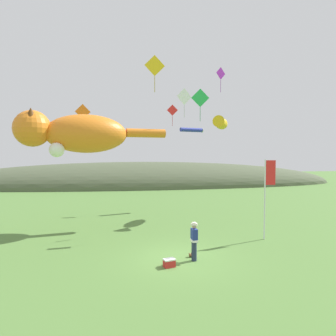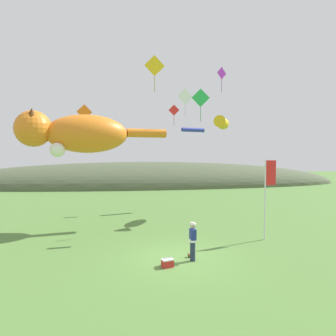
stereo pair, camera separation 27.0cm
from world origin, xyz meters
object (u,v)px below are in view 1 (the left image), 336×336
festival_banner_pole (267,187)px  kite_diamond_white (184,97)px  kite_spool (190,255)px  kite_tube_streamer (192,130)px  picnic_cooler (169,263)px  kite_fish_windsock (221,123)px  festival_attendant (194,240)px  kite_diamond_red (172,110)px  kite_diamond_gold (155,66)px  kite_diamond_green (200,98)px  kite_diamond_orange (83,112)px  kite_diamond_violet (221,74)px  kite_giant_cat (75,134)px

festival_banner_pole → kite_diamond_white: 8.92m
kite_spool → kite_tube_streamer: 14.81m
kite_spool → picnic_cooler: size_ratio=0.37×
kite_fish_windsock → kite_tube_streamer: size_ratio=1.49×
kite_tube_streamer → kite_diamond_white: kite_diamond_white is taller
festival_attendant → kite_diamond_white: size_ratio=0.84×
festival_attendant → kite_diamond_red: kite_diamond_red is taller
kite_diamond_gold → kite_diamond_green: bearing=27.7°
kite_tube_streamer → kite_diamond_green: kite_diamond_green is taller
kite_diamond_white → kite_diamond_orange: bearing=152.2°
festival_attendant → kite_diamond_orange: 15.64m
kite_tube_streamer → kite_diamond_white: 5.66m
festival_attendant → kite_tube_streamer: size_ratio=0.78×
kite_tube_streamer → kite_diamond_green: size_ratio=1.10×
kite_tube_streamer → kite_diamond_violet: size_ratio=1.29×
festival_attendant → kite_fish_windsock: 12.46m
kite_diamond_orange → kite_diamond_gold: (5.03, -8.36, 1.55)m
kite_diamond_white → kite_diamond_gold: bearing=-120.9°
kite_diamond_red → kite_diamond_white: bearing=-89.3°
kite_diamond_red → kite_spool: bearing=-95.5°
kite_tube_streamer → kite_diamond_violet: kite_diamond_violet is taller
kite_diamond_violet → kite_diamond_white: bearing=164.6°
festival_banner_pole → festival_attendant: bearing=-150.9°
festival_attendant → kite_giant_cat: bearing=133.0°
picnic_cooler → kite_diamond_red: 16.31m
picnic_cooler → kite_diamond_red: size_ratio=0.30×
festival_attendant → picnic_cooler: bearing=-155.0°
kite_diamond_white → festival_attendant: bearing=-98.4°
kite_diamond_orange → kite_diamond_red: (7.57, 0.89, 0.41)m
festival_attendant → kite_giant_cat: kite_giant_cat is taller
picnic_cooler → kite_diamond_white: 12.68m
kite_fish_windsock → kite_diamond_gold: size_ratio=1.64×
kite_diamond_orange → kite_diamond_violet: bearing=-24.9°
kite_spool → kite_diamond_green: kite_diamond_green is taller
festival_attendant → festival_banner_pole: size_ratio=0.39×
kite_tube_streamer → kite_diamond_orange: kite_diamond_orange is taller
festival_banner_pole → kite_diamond_orange: 15.70m
kite_diamond_green → kite_diamond_gold: (-3.07, -1.61, 1.42)m
kite_tube_streamer → kite_diamond_red: size_ratio=1.22×
festival_attendant → kite_spool: bearing=97.4°
kite_diamond_violet → kite_diamond_white: 3.01m
kite_diamond_orange → kite_giant_cat: bearing=-87.5°
kite_diamond_violet → kite_diamond_white: (-2.48, 0.68, -1.56)m
kite_diamond_orange → kite_diamond_gold: 9.88m
kite_diamond_orange → kite_diamond_violet: kite_diamond_violet is taller
kite_giant_cat → kite_diamond_red: (7.32, 6.54, 2.53)m
kite_fish_windsock → kite_diamond_red: size_ratio=1.81×
kite_diamond_white → kite_diamond_green: bearing=-80.3°
kite_diamond_gold → kite_diamond_orange: bearing=121.0°
kite_diamond_violet → kite_diamond_green: bearing=-134.6°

